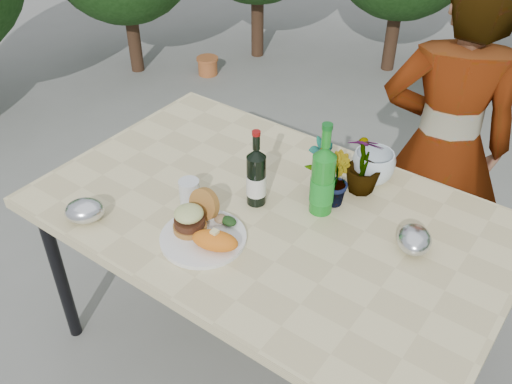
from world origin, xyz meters
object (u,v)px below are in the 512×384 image
Objects in this scene: wine_bottle at (256,177)px; person at (443,147)px; dinner_plate at (203,238)px; patio_table at (270,223)px.

person is (0.39, 0.75, -0.12)m from wine_bottle.
wine_bottle is (0.02, 0.26, 0.10)m from dinner_plate.
dinner_plate is at bearing 43.38° from person.
wine_bottle is (-0.07, 0.01, 0.16)m from patio_table.
wine_bottle is 0.85m from person.
wine_bottle is 0.19× the size of person.
dinner_plate is 0.97× the size of wine_bottle.
person is at bearing 47.54° from wine_bottle.
dinner_plate is at bearing -109.71° from patio_table.
wine_bottle reaches higher than patio_table.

